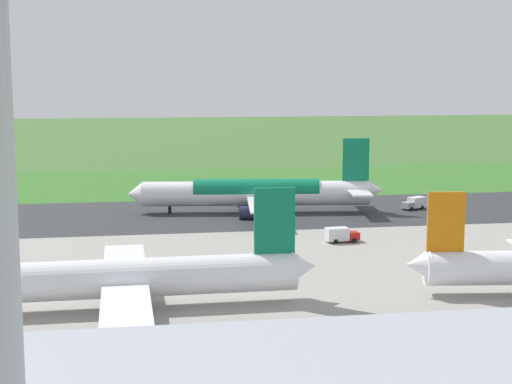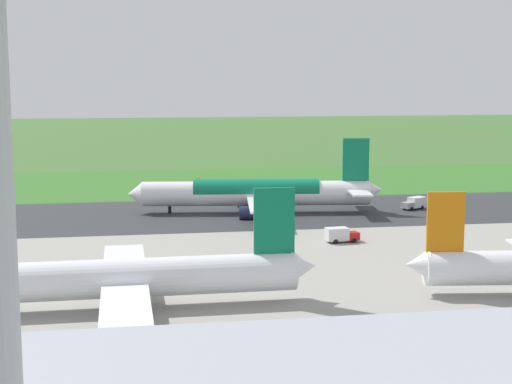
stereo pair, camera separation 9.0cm
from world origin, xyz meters
name	(u,v)px [view 2 (the right image)]	position (x,y,z in m)	size (l,w,h in m)	color
ground_plane	(202,215)	(0.00, 0.00, 0.00)	(800.00, 800.00, 0.00)	#3D662D
runway_asphalt	(202,214)	(0.00, 0.00, 0.03)	(600.00, 39.53, 0.06)	#2D3033
apron_concrete	(246,295)	(0.00, 62.19, 0.03)	(440.00, 110.00, 0.05)	gray
grass_verge_foreground	(187,188)	(0.00, -40.63, 0.02)	(600.00, 80.00, 0.04)	#346B27
airliner_main	(258,193)	(-11.98, 0.05, 4.35)	(54.12, 44.40, 15.88)	white
airliner_parked_mid	(119,278)	(16.36, 65.88, 4.04)	(50.52, 41.22, 14.79)	white
service_truck_baggage	(415,203)	(-46.46, 1.07, 1.40)	(6.19, 4.63, 2.65)	gray
service_truck_fuel	(341,235)	(-21.28, 32.00, 1.40)	(6.00, 2.83, 2.65)	#B21914
no_stopping_sign	(198,182)	(-3.03, -41.03, 1.39)	(0.60, 0.10, 2.33)	slate
traffic_cone_orange	(181,185)	(1.31, -44.46, 0.28)	(0.40, 0.40, 0.55)	orange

